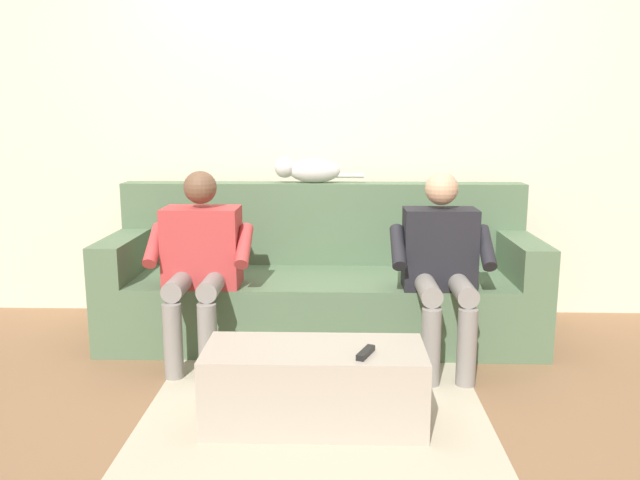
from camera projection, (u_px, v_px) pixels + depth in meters
The scene contains 9 objects.
ground_plane at pixel (318, 383), 3.25m from camera, with size 8.00×8.00×0.00m, color #846042.
back_wall at pixel (324, 130), 4.26m from camera, with size 4.83×0.06×2.50m, color beige.
couch at pixel (322, 285), 3.93m from camera, with size 2.57×0.82×0.92m.
coffee_table at pixel (315, 386), 2.80m from camera, with size 0.96×0.40×0.35m.
person_left_seated at pixel (441, 260), 3.43m from camera, with size 0.55×0.56×1.05m.
person_right_seated at pixel (200, 256), 3.50m from camera, with size 0.57×0.55×1.05m.
cat_on_backrest at pixel (308, 170), 4.05m from camera, with size 0.57×0.14×0.17m.
remote_black at pixel (366, 353), 2.67m from camera, with size 0.15×0.03×0.02m, color black.
floor_rug at pixel (316, 406), 2.98m from camera, with size 1.57×1.42×0.01m, color #B7AD93.
Camera 1 is at (-0.10, 3.65, 1.34)m, focal length 35.70 mm.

